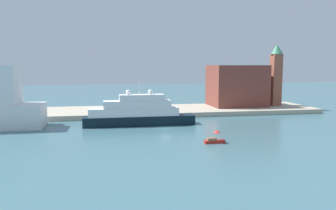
% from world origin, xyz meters
% --- Properties ---
extents(ground, '(400.00, 400.00, 0.00)m').
position_xyz_m(ground, '(0.00, 0.00, 0.00)').
color(ground, '#3D6670').
extents(quay_dock, '(110.00, 22.54, 1.46)m').
position_xyz_m(quay_dock, '(0.00, 27.27, 0.73)').
color(quay_dock, '#ADA38E').
rests_on(quay_dock, ground).
extents(large_yacht, '(29.09, 4.73, 11.93)m').
position_xyz_m(large_yacht, '(-6.46, 6.03, 3.23)').
color(large_yacht, black).
rests_on(large_yacht, ground).
extents(small_motorboat, '(4.24, 1.50, 2.64)m').
position_xyz_m(small_motorboat, '(6.95, -16.90, 0.85)').
color(small_motorboat, '#B22319').
rests_on(small_motorboat, ground).
extents(harbor_building, '(18.36, 14.74, 14.28)m').
position_xyz_m(harbor_building, '(30.77, 30.25, 8.60)').
color(harbor_building, brown).
rests_on(harbor_building, quay_dock).
extents(bell_tower, '(4.33, 4.33, 21.54)m').
position_xyz_m(bell_tower, '(44.67, 28.42, 13.12)').
color(bell_tower, '#93513D').
rests_on(bell_tower, quay_dock).
extents(parked_car, '(3.84, 1.64, 1.39)m').
position_xyz_m(parked_car, '(-11.34, 21.21, 2.06)').
color(parked_car, silver).
rests_on(parked_car, quay_dock).
extents(person_figure, '(0.36, 0.36, 1.74)m').
position_xyz_m(person_figure, '(-6.40, 19.13, 2.27)').
color(person_figure, '#334C8C').
rests_on(person_figure, quay_dock).
extents(mooring_bollard, '(0.53, 0.53, 0.79)m').
position_xyz_m(mooring_bollard, '(-0.25, 16.92, 1.86)').
color(mooring_bollard, black).
rests_on(mooring_bollard, quay_dock).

